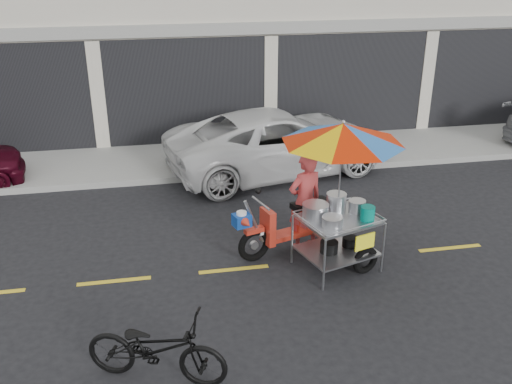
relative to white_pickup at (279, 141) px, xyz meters
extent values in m
plane|color=black|center=(0.25, -4.34, -0.75)|extent=(90.00, 90.00, 0.00)
cube|color=gray|center=(0.25, 1.16, -0.67)|extent=(45.00, 3.00, 0.15)
cube|color=black|center=(0.25, 2.13, 0.70)|extent=(35.28, 0.06, 2.90)
cube|color=gray|center=(0.25, 2.11, 2.35)|extent=(36.00, 0.12, 0.30)
cube|color=gold|center=(0.25, -4.34, -0.74)|extent=(42.00, 0.10, 0.01)
imported|color=silver|center=(0.00, 0.00, 0.00)|extent=(5.77, 3.54, 1.49)
imported|color=black|center=(-3.10, -6.78, -0.26)|extent=(1.95, 1.28, 0.97)
torus|color=black|center=(-1.35, -4.09, -0.44)|extent=(0.62, 0.30, 0.61)
torus|color=black|center=(0.19, -3.61, -0.44)|extent=(0.62, 0.30, 0.61)
cylinder|color=#9EA0A5|center=(-1.35, -4.09, -0.44)|extent=(0.16, 0.11, 0.15)
cylinder|color=#9EA0A5|center=(0.19, -3.61, -0.44)|extent=(0.16, 0.11, 0.15)
cube|color=red|center=(-1.35, -4.09, -0.15)|extent=(0.37, 0.23, 0.09)
cylinder|color=#9EA0A5|center=(-1.35, -4.09, 0.01)|extent=(0.39, 0.17, 0.87)
cube|color=red|center=(-1.09, -4.01, -0.15)|extent=(0.23, 0.39, 0.65)
cube|color=red|center=(-0.63, -3.86, -0.40)|extent=(0.91, 0.55, 0.09)
cube|color=red|center=(-0.17, -3.72, -0.15)|extent=(0.86, 0.51, 0.43)
cube|color=black|center=(-0.27, -3.75, 0.09)|extent=(0.75, 0.46, 0.11)
cylinder|color=#9EA0A5|center=(-1.23, -4.05, 0.33)|extent=(0.22, 0.58, 0.04)
sphere|color=black|center=(-1.23, -3.83, 0.46)|extent=(0.11, 0.11, 0.11)
cylinder|color=white|center=(-1.23, -4.05, -0.23)|extent=(0.16, 0.16, 0.05)
cube|color=navy|center=(-1.58, -4.16, 0.09)|extent=(0.34, 0.31, 0.22)
cylinder|color=white|center=(-1.58, -4.16, 0.22)|extent=(0.22, 0.22, 0.05)
cone|color=red|center=(-1.52, -4.34, 0.12)|extent=(0.26, 0.28, 0.19)
torus|color=black|center=(0.41, -4.84, -0.51)|extent=(0.51, 0.25, 0.50)
cylinder|color=#9EA0A5|center=(-0.43, -5.22, -0.29)|extent=(0.05, 0.05, 0.92)
cylinder|color=#9EA0A5|center=(-0.72, -4.29, -0.29)|extent=(0.05, 0.05, 0.92)
cylinder|color=#9EA0A5|center=(0.70, -4.86, -0.29)|extent=(0.05, 0.05, 0.92)
cylinder|color=#9EA0A5|center=(0.41, -3.93, -0.29)|extent=(0.05, 0.05, 0.92)
cube|color=#9EA0A5|center=(-0.01, -4.57, -0.42)|extent=(1.42, 1.28, 0.03)
cube|color=#9EA0A5|center=(-0.01, -4.57, 0.17)|extent=(1.42, 1.28, 0.04)
cylinder|color=#9EA0A5|center=(0.13, -5.04, 0.24)|extent=(1.14, 0.38, 0.03)
cylinder|color=#9EA0A5|center=(-0.16, -4.11, 0.24)|extent=(1.14, 0.38, 0.03)
cylinder|color=#9EA0A5|center=(-0.58, -4.75, 0.24)|extent=(0.32, 0.93, 0.03)
cylinder|color=#9EA0A5|center=(0.55, -4.40, 0.24)|extent=(0.32, 0.93, 0.03)
cylinder|color=#9EA0A5|center=(-0.16, -4.11, -0.42)|extent=(0.28, 0.78, 0.04)
cylinder|color=#9EA0A5|center=(-0.16, -4.11, 0.12)|extent=(0.28, 0.78, 0.04)
cube|color=#FFF61D|center=(0.30, -5.02, -0.05)|extent=(0.37, 0.13, 0.27)
cylinder|color=#B7B7BC|center=(-0.38, -4.47, 0.30)|extent=(0.54, 0.54, 0.22)
cylinder|color=#B7B7BC|center=(0.02, -4.32, 0.34)|extent=(0.42, 0.42, 0.31)
cylinder|color=#B7B7BC|center=(0.36, -4.40, 0.29)|extent=(0.36, 0.36, 0.19)
cylinder|color=#B7B7BC|center=(-0.21, -4.84, 0.27)|extent=(0.42, 0.42, 0.15)
cylinder|color=#027C6B|center=(0.43, -4.72, 0.31)|extent=(0.30, 0.30, 0.24)
cylinder|color=black|center=(-0.17, -4.62, -0.31)|extent=(0.38, 0.38, 0.19)
cylinder|color=black|center=(0.25, -4.49, -0.32)|extent=(0.32, 0.32, 0.17)
cylinder|color=#9EA0A5|center=(0.01, -4.46, 0.98)|extent=(0.03, 0.03, 1.62)
sphere|color=#9EA0A5|center=(0.01, -4.46, 1.81)|extent=(0.06, 0.06, 0.06)
imported|color=#B83938|center=(-0.37, -3.78, 0.17)|extent=(0.77, 0.62, 1.83)
camera|label=1|loc=(-2.92, -12.64, 4.41)|focal=40.00mm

